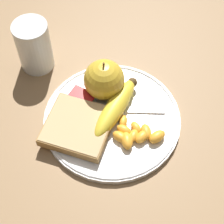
% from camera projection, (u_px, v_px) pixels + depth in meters
% --- Properties ---
extents(ground_plane, '(3.00, 3.00, 0.00)m').
position_uv_depth(ground_plane, '(112.00, 121.00, 0.73)').
color(ground_plane, olive).
extents(plate, '(0.26, 0.26, 0.01)m').
position_uv_depth(plate, '(112.00, 119.00, 0.72)').
color(plate, white).
rests_on(plate, ground_plane).
extents(juice_glass, '(0.07, 0.07, 0.11)m').
position_uv_depth(juice_glass, '(34.00, 47.00, 0.77)').
color(juice_glass, silver).
rests_on(juice_glass, ground_plane).
extents(apple, '(0.08, 0.08, 0.09)m').
position_uv_depth(apple, '(104.00, 80.00, 0.72)').
color(apple, gold).
rests_on(apple, plate).
extents(banana, '(0.04, 0.15, 0.04)m').
position_uv_depth(banana, '(116.00, 106.00, 0.71)').
color(banana, yellow).
rests_on(banana, plate).
extents(bread_slice, '(0.14, 0.13, 0.02)m').
position_uv_depth(bread_slice, '(78.00, 127.00, 0.70)').
color(bread_slice, olive).
rests_on(bread_slice, plate).
extents(fork, '(0.15, 0.09, 0.00)m').
position_uv_depth(fork, '(115.00, 110.00, 0.73)').
color(fork, silver).
rests_on(fork, plate).
extents(jam_packet, '(0.05, 0.04, 0.02)m').
position_uv_depth(jam_packet, '(81.00, 100.00, 0.73)').
color(jam_packet, silver).
rests_on(jam_packet, plate).
extents(orange_segment_0, '(0.02, 0.03, 0.01)m').
position_uv_depth(orange_segment_0, '(124.00, 120.00, 0.71)').
color(orange_segment_0, '#F9A32D').
rests_on(orange_segment_0, plate).
extents(orange_segment_1, '(0.02, 0.03, 0.02)m').
position_uv_depth(orange_segment_1, '(133.00, 136.00, 0.69)').
color(orange_segment_1, '#F9A32D').
rests_on(orange_segment_1, plate).
extents(orange_segment_2, '(0.03, 0.04, 0.02)m').
position_uv_depth(orange_segment_2, '(142.00, 137.00, 0.69)').
color(orange_segment_2, '#F9A32D').
rests_on(orange_segment_2, plate).
extents(orange_segment_3, '(0.04, 0.04, 0.02)m').
position_uv_depth(orange_segment_3, '(146.00, 132.00, 0.69)').
color(orange_segment_3, '#F9A32D').
rests_on(orange_segment_3, plate).
extents(orange_segment_4, '(0.03, 0.04, 0.02)m').
position_uv_depth(orange_segment_4, '(157.00, 137.00, 0.68)').
color(orange_segment_4, '#F9A32D').
rests_on(orange_segment_4, plate).
extents(orange_segment_5, '(0.03, 0.02, 0.02)m').
position_uv_depth(orange_segment_5, '(124.00, 130.00, 0.70)').
color(orange_segment_5, '#F9A32D').
rests_on(orange_segment_5, plate).
extents(orange_segment_6, '(0.03, 0.03, 0.01)m').
position_uv_depth(orange_segment_6, '(137.00, 126.00, 0.70)').
color(orange_segment_6, '#F9A32D').
rests_on(orange_segment_6, plate).
extents(orange_segment_7, '(0.04, 0.04, 0.02)m').
position_uv_depth(orange_segment_7, '(127.00, 141.00, 0.68)').
color(orange_segment_7, '#F9A32D').
rests_on(orange_segment_7, plate).
extents(orange_segment_8, '(0.03, 0.02, 0.02)m').
position_uv_depth(orange_segment_8, '(120.00, 137.00, 0.69)').
color(orange_segment_8, '#F9A32D').
rests_on(orange_segment_8, plate).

